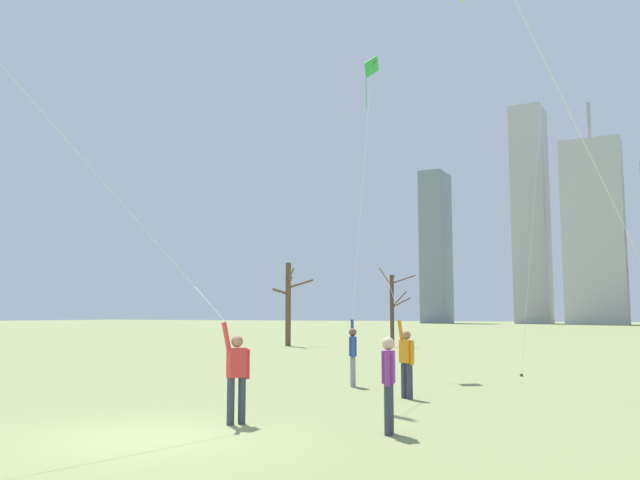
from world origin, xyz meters
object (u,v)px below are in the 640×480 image
(kite_flyer_foreground_left_purple, at_px, (372,239))
(bare_tree_far_right_edge, at_px, (289,301))
(kite_flyer_midfield_right_teal, at_px, (162,281))
(bare_tree_rightmost, at_px, (393,306))
(bystander_strolling_midfield, at_px, (389,380))
(kite_flyer_foreground_right_green, at_px, (356,305))

(kite_flyer_foreground_left_purple, distance_m, bare_tree_far_right_edge, 26.22)
(kite_flyer_midfield_right_teal, distance_m, bare_tree_rightmost, 30.98)
(kite_flyer_foreground_left_purple, bearing_deg, bystander_strolling_midfield, -64.16)
(kite_flyer_foreground_left_purple, height_order, bare_tree_far_right_edge, kite_flyer_foreground_left_purple)
(kite_flyer_foreground_left_purple, bearing_deg, bare_tree_far_right_edge, 125.16)
(kite_flyer_midfield_right_teal, height_order, kite_flyer_foreground_right_green, kite_flyer_foreground_right_green)
(bystander_strolling_midfield, height_order, bare_tree_far_right_edge, bare_tree_far_right_edge)
(kite_flyer_foreground_left_purple, bearing_deg, bare_tree_rightmost, 110.33)
(kite_flyer_foreground_right_green, relative_size, bare_tree_rightmost, 2.37)
(bystander_strolling_midfield, distance_m, bare_tree_far_right_edge, 31.95)
(kite_flyer_foreground_right_green, relative_size, bystander_strolling_midfield, 7.42)
(kite_flyer_foreground_left_purple, height_order, bystander_strolling_midfield, kite_flyer_foreground_left_purple)
(bare_tree_rightmost, bearing_deg, kite_flyer_midfield_right_teal, -76.10)
(kite_flyer_foreground_right_green, distance_m, bystander_strolling_midfield, 8.31)
(kite_flyer_midfield_right_teal, height_order, bare_tree_rightmost, kite_flyer_midfield_right_teal)
(bystander_strolling_midfield, relative_size, bare_tree_rightmost, 0.32)
(bystander_strolling_midfield, bearing_deg, bare_tree_far_right_edge, 123.49)
(kite_flyer_midfield_right_teal, height_order, kite_flyer_foreground_left_purple, kite_flyer_foreground_left_purple)
(kite_flyer_midfield_right_teal, relative_size, bystander_strolling_midfield, 5.93)
(kite_flyer_foreground_right_green, distance_m, bare_tree_rightmost, 22.62)
(kite_flyer_foreground_right_green, bearing_deg, bare_tree_rightmost, 108.78)
(bystander_strolling_midfield, bearing_deg, bare_tree_rightmost, 111.36)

